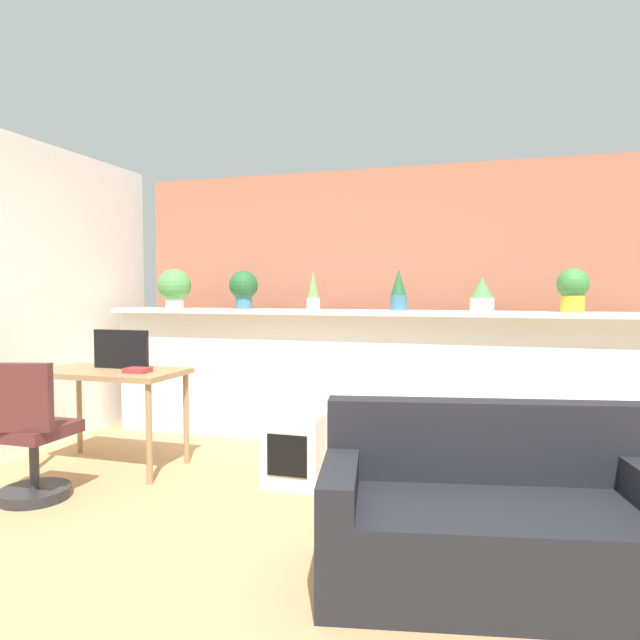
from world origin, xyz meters
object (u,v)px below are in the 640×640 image
object	(u,v)px
potted_plant_0	(174,287)
office_chair	(29,442)
potted_plant_2	(313,291)
potted_plant_3	(399,291)
couch	(492,522)
side_cube_shelf	(297,448)
book_on_desk	(137,370)
tv_monitor	(121,349)
potted_plant_5	(573,288)
potted_plant_4	(482,295)
potted_plant_1	(244,287)
vase_on_shelf	(298,400)
desk	(110,381)

from	to	relation	value
potted_plant_0	office_chair	world-z (taller)	potted_plant_0
potted_plant_2	potted_plant_3	size ratio (longest dim) A/B	1.01
potted_plant_0	couch	xyz separation A→B (m)	(2.89, -2.05, -1.10)
potted_plant_3	side_cube_shelf	distance (m)	1.60
book_on_desk	tv_monitor	bearing A→B (deg)	148.16
book_on_desk	couch	world-z (taller)	couch
potted_plant_2	office_chair	size ratio (longest dim) A/B	0.39
potted_plant_2	potted_plant_5	xyz separation A→B (m)	(2.09, -0.05, 0.02)
potted_plant_4	office_chair	size ratio (longest dim) A/B	0.30
potted_plant_1	vase_on_shelf	distance (m)	1.56
potted_plant_3	potted_plant_4	world-z (taller)	potted_plant_3
tv_monitor	couch	size ratio (longest dim) A/B	0.28
book_on_desk	potted_plant_3	bearing A→B (deg)	34.03
potted_plant_3	book_on_desk	xyz separation A→B (m)	(-1.73, -1.17, -0.58)
office_chair	tv_monitor	bearing A→B (deg)	84.88
office_chair	desk	bearing A→B (deg)	87.41
potted_plant_1	potted_plant_5	world-z (taller)	potted_plant_1
office_chair	book_on_desk	world-z (taller)	office_chair
potted_plant_5	tv_monitor	bearing A→B (deg)	-163.27
potted_plant_3	vase_on_shelf	world-z (taller)	potted_plant_3
vase_on_shelf	book_on_desk	distance (m)	1.21
potted_plant_1	tv_monitor	size ratio (longest dim) A/B	0.74
potted_plant_4	vase_on_shelf	world-z (taller)	potted_plant_4
potted_plant_3	book_on_desk	bearing A→B (deg)	-145.97
potted_plant_0	couch	size ratio (longest dim) A/B	0.22
potted_plant_0	potted_plant_4	size ratio (longest dim) A/B	1.36
potted_plant_3	potted_plant_5	distance (m)	1.34
potted_plant_1	side_cube_shelf	bearing A→B (deg)	-50.00
potted_plant_0	desk	size ratio (longest dim) A/B	0.34
potted_plant_3	tv_monitor	distance (m)	2.27
potted_plant_5	couch	world-z (taller)	potted_plant_5
potted_plant_1	potted_plant_3	world-z (taller)	same
couch	desk	bearing A→B (deg)	161.08
tv_monitor	potted_plant_2	bearing A→B (deg)	40.49
desk	couch	xyz separation A→B (m)	(2.79, -0.96, -0.38)
potted_plant_3	potted_plant_5	size ratio (longest dim) A/B	1.03
potted_plant_2	potted_plant_0	bearing A→B (deg)	-178.56
desk	potted_plant_4	bearing A→B (deg)	22.68
potted_plant_2	potted_plant_5	world-z (taller)	potted_plant_2
office_chair	potted_plant_3	bearing A→B (deg)	42.13
potted_plant_0	couch	distance (m)	3.71
potted_plant_4	potted_plant_0	bearing A→B (deg)	-179.26
potted_plant_1	side_cube_shelf	xyz separation A→B (m)	(0.88, -1.05, -1.13)
office_chair	couch	size ratio (longest dim) A/B	0.54
office_chair	potted_plant_0	bearing A→B (deg)	91.97
potted_plant_3	tv_monitor	xyz separation A→B (m)	(-1.98, -1.01, -0.45)
potted_plant_3	book_on_desk	size ratio (longest dim) A/B	1.99
potted_plant_2	couch	size ratio (longest dim) A/B	0.21
tv_monitor	couch	bearing A→B (deg)	-20.66
potted_plant_0	side_cube_shelf	size ratio (longest dim) A/B	0.74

